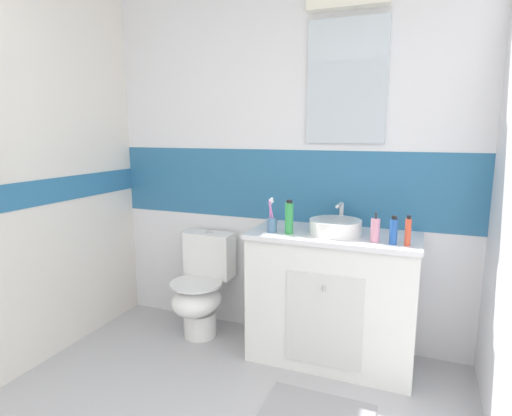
% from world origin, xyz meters
% --- Properties ---
extents(wall_back_tiled, '(3.20, 0.20, 2.50)m').
position_xyz_m(wall_back_tiled, '(0.01, 2.45, 1.26)').
color(wall_back_tiled, white).
rests_on(wall_back_tiled, ground_plane).
extents(vanity_cabinet, '(1.04, 0.51, 0.85)m').
position_xyz_m(vanity_cabinet, '(0.42, 2.16, 0.43)').
color(vanity_cabinet, white).
rests_on(vanity_cabinet, ground_plane).
extents(sink_basin, '(0.32, 0.36, 0.17)m').
position_xyz_m(sink_basin, '(0.43, 2.14, 0.90)').
color(sink_basin, white).
rests_on(sink_basin, vanity_cabinet).
extents(toilet, '(0.37, 0.50, 0.75)m').
position_xyz_m(toilet, '(-0.53, 2.15, 0.35)').
color(toilet, white).
rests_on(toilet, ground_plane).
extents(toothbrush_cup, '(0.06, 0.06, 0.22)m').
position_xyz_m(toothbrush_cup, '(0.05, 2.04, 0.91)').
color(toothbrush_cup, '#4C7299').
rests_on(toothbrush_cup, vanity_cabinet).
extents(soap_dispenser, '(0.05, 0.05, 0.18)m').
position_xyz_m(soap_dispenser, '(0.68, 2.03, 0.92)').
color(soap_dispenser, pink).
rests_on(soap_dispenser, vanity_cabinet).
extents(deodorant_spray_can, '(0.04, 0.04, 0.16)m').
position_xyz_m(deodorant_spray_can, '(0.78, 2.02, 0.93)').
color(deodorant_spray_can, '#2659B2').
rests_on(deodorant_spray_can, vanity_cabinet).
extents(shampoo_bottle_tall, '(0.05, 0.05, 0.21)m').
position_xyz_m(shampoo_bottle_tall, '(0.16, 2.04, 0.95)').
color(shampoo_bottle_tall, green).
rests_on(shampoo_bottle_tall, vanity_cabinet).
extents(toothpaste_tube_upright, '(0.03, 0.03, 0.17)m').
position_xyz_m(toothpaste_tube_upright, '(0.86, 2.01, 0.93)').
color(toothpaste_tube_upright, '#D84C33').
rests_on(toothpaste_tube_upright, vanity_cabinet).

